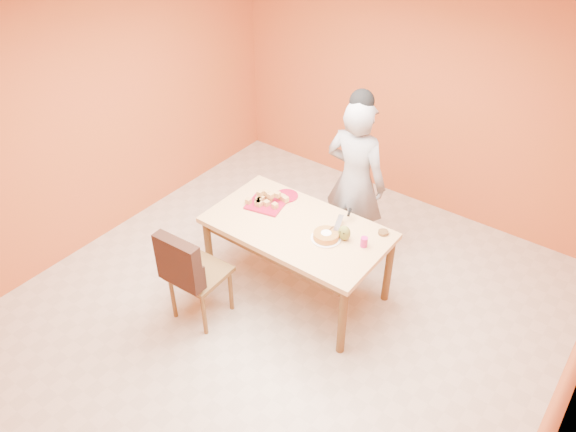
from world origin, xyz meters
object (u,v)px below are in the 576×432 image
Objects in this scene: pastry_platter at (267,203)px; sponge_cake at (326,235)px; person at (355,182)px; egg_ornament at (344,233)px; dining_chair at (197,272)px; checker_tin at (383,233)px; red_dinner_plate at (287,196)px; magenta_glass at (364,242)px; dining_table at (297,234)px.

sponge_cake is (0.73, -0.11, 0.03)m from pastry_platter.
person is 0.81m from sponge_cake.
egg_ornament is (0.13, 0.09, 0.03)m from sponge_cake.
checker_tin is at bearing 41.64° from dining_chair.
dining_chair is at bearing -136.15° from sponge_cake.
person is 19.07× the size of checker_tin.
person is at bearing 45.41° from red_dinner_plate.
egg_ornament is at bearing -130.75° from checker_tin.
sponge_cake is (0.19, -0.79, -0.06)m from person.
checker_tin reaches higher than red_dinner_plate.
checker_tin is (0.05, 0.25, -0.03)m from magenta_glass.
sponge_cake is 2.46× the size of checker_tin.
dining_chair is 0.57× the size of person.
pastry_platter reaches higher than dining_table.
dining_table is 1.63× the size of dining_chair.
egg_ornament reaches higher than magenta_glass.
pastry_platter is at bearing 166.53° from dining_table.
pastry_platter reaches higher than red_dinner_plate.
dining_table is 0.64m from magenta_glass.
pastry_platter is at bearing -167.05° from checker_tin.
dining_chair is 1.13m from red_dinner_plate.
pastry_platter is at bearing -108.20° from red_dinner_plate.
dining_chair is at bearing 67.39° from person.
egg_ornament is 1.55× the size of checker_tin.
dining_chair is 1.64m from checker_tin.
pastry_platter is 1.47× the size of sponge_cake.
pastry_platter is 1.03m from magenta_glass.
dining_table is at bearing -41.65° from red_dinner_plate.
pastry_platter is 0.73m from sponge_cake.
checker_tin is at bearing 78.58° from magenta_glass.
dining_chair is 7.02× the size of egg_ornament.
sponge_cake is at bearing -162.38° from egg_ornament.
dining_table is 18.16× the size of magenta_glass.
sponge_cake reaches higher than checker_tin.
dining_chair is 4.44× the size of red_dinner_plate.
magenta_glass reaches higher than checker_tin.
dining_chair is 1.45m from magenta_glass.
dining_chair reaches higher than dining_table.
magenta_glass is at bearing 35.89° from dining_chair.
dining_table is 7.25× the size of sponge_cake.
red_dinner_plate is at bearing 79.84° from dining_chair.
dining_table is at bearing 54.83° from dining_chair.
egg_ornament reaches higher than sponge_cake.
dining_table is 0.48m from red_dinner_plate.
egg_ornament is (0.32, -0.70, -0.03)m from person.
checker_tin reaches higher than pastry_platter.
egg_ornament reaches higher than dining_table.
red_dinner_plate is at bearing -177.88° from checker_tin.
person is at bearing 97.64° from egg_ornament.
sponge_cake is at bearing 41.35° from dining_chair.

